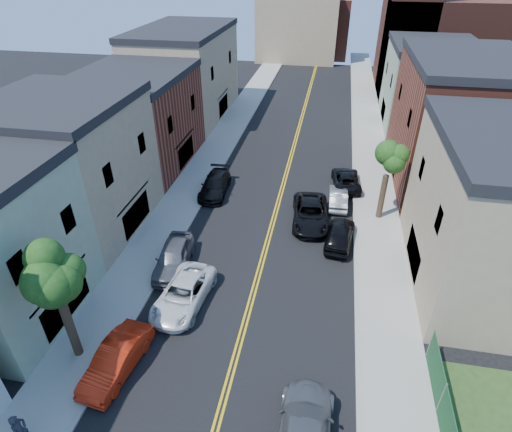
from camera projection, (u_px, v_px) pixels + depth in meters
The scene contains 24 objects.
sidewalk_left at pixel (215, 150), 42.68m from camera, with size 3.20×100.00×0.15m, color gray.
sidewalk_right at pixel (372, 162), 40.22m from camera, with size 3.20×100.00×0.15m, color gray.
curb_left at pixel (231, 151), 42.41m from camera, with size 0.30×100.00×0.15m, color gray.
curb_right at pixel (354, 160), 40.50m from camera, with size 0.30×100.00×0.15m, color gray.
bldg_left_tan_near at pixel (69, 171), 28.85m from camera, with size 9.00×10.00×9.00m, color #998466.
bldg_left_brick at pixel (137, 123), 38.19m from camera, with size 9.00×12.00×8.00m, color brown.
bldg_left_tan_far at pixel (186, 76), 49.33m from camera, with size 9.00×16.00×9.50m, color #998466.
bldg_right_tan at pixel (506, 219), 23.68m from camera, with size 9.00×12.00×9.00m, color #998466.
bldg_right_brick at pixel (456, 125), 34.95m from camera, with size 9.00×14.00×10.00m, color brown.
bldg_right_palegrn at pixel (428, 87), 46.90m from camera, with size 9.00×12.00×8.50m, color gray.
church at pixel (434, 36), 57.33m from camera, with size 16.20×14.20×22.60m.
backdrop_left at pixel (298, 25), 73.48m from camera, with size 14.00×8.00×12.00m, color #998466.
backdrop_center at pixel (321, 28), 76.70m from camera, with size 10.00×8.00×10.00m, color brown.
tree_left_mid at pixel (45, 253), 17.70m from camera, with size 5.20×5.20×9.29m.
tree_right_far at pixel (392, 149), 28.89m from camera, with size 4.40×4.40×8.03m.
red_sedan at pixel (116, 359), 20.12m from camera, with size 1.60×4.58×1.51m, color red.
white_pickup at pixel (184, 294), 23.96m from camera, with size 2.44×5.29×1.47m, color silver.
grey_car_left at pixel (174, 257), 26.64m from camera, with size 1.99×4.94×1.68m, color #55575D.
black_car_left at pixel (215, 185), 34.92m from camera, with size 2.10×5.16×1.50m, color black.
black_car_right at pixel (340, 234), 28.87m from camera, with size 1.80×4.48×1.53m, color black.
silver_car_right at pixel (338, 197), 33.32m from camera, with size 1.41×4.05×1.33m, color #94979B.
dark_car_right_far at pixel (346, 179), 35.90m from camera, with size 2.25×4.89×1.36m, color black.
black_suv_lane at pixel (310, 213), 31.09m from camera, with size 2.62×5.69×1.58m, color black.
pedestrian_left at pixel (21, 431), 16.75m from camera, with size 0.70×0.46×1.93m, color #27272F.
Camera 1 is at (3.59, 1.93, 17.54)m, focal length 29.12 mm.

